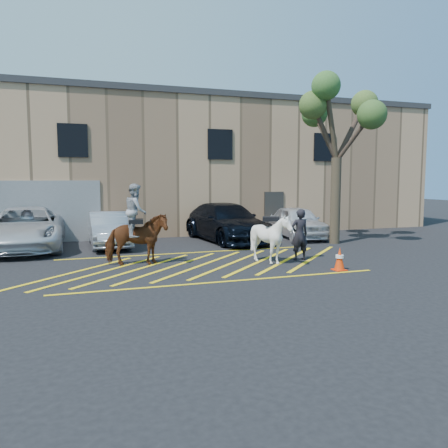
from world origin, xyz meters
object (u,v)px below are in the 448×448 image
object	(u,v)px
car_blue_suv	(226,222)
mounted_bay	(136,233)
tree	(337,114)
car_silver_sedan	(109,229)
handler	(300,235)
car_white_suv	(297,222)
traffic_cone	(340,259)
car_white_pickup	(26,228)
saddled_white	(271,238)

from	to	relation	value
car_blue_suv	mounted_bay	world-z (taller)	mounted_bay
car_blue_suv	tree	bearing A→B (deg)	-35.70
car_silver_sedan	mounted_bay	size ratio (longest dim) A/B	1.65
handler	mounted_bay	xyz separation A→B (m)	(-5.59, 0.86, 0.19)
car_white_suv	traffic_cone	xyz separation A→B (m)	(-2.45, -7.39, -0.41)
handler	tree	world-z (taller)	tree
car_white_pickup	mounted_bay	bearing A→B (deg)	-51.38
handler	tree	bearing A→B (deg)	-137.49
car_white_suv	saddled_white	bearing A→B (deg)	-119.36
tree	car_silver_sedan	bearing A→B (deg)	166.37
car_blue_suv	handler	xyz separation A→B (m)	(0.86, -5.46, 0.04)
car_white_pickup	mounted_bay	xyz separation A→B (m)	(3.83, -4.78, 0.23)
handler	saddled_white	distance (m)	1.28
car_blue_suv	tree	size ratio (longest dim) A/B	0.82
car_silver_sedan	traffic_cone	size ratio (longest dim) A/B	6.12
mounted_bay	tree	bearing A→B (deg)	13.99
car_white_pickup	handler	world-z (taller)	handler
car_white_pickup	traffic_cone	size ratio (longest dim) A/B	8.50
handler	saddled_white	world-z (taller)	handler
tree	car_white_pickup	bearing A→B (deg)	168.84
car_white_suv	handler	size ratio (longest dim) A/B	2.50
car_white_pickup	traffic_cone	bearing A→B (deg)	-38.09
handler	traffic_cone	xyz separation A→B (m)	(0.34, -1.99, -0.54)
car_white_suv	mounted_bay	size ratio (longest dim) A/B	1.67
traffic_cone	car_white_suv	bearing A→B (deg)	71.67
mounted_bay	saddled_white	bearing A→B (deg)	-14.71
traffic_cone	handler	bearing A→B (deg)	99.76
car_silver_sedan	car_blue_suv	size ratio (longest dim) A/B	0.75
car_white_pickup	tree	world-z (taller)	tree
car_blue_suv	saddled_white	world-z (taller)	car_blue_suv
saddled_white	traffic_cone	distance (m)	2.39
car_white_pickup	saddled_white	xyz separation A→B (m)	(8.18, -5.93, -0.00)
car_white_pickup	car_blue_suv	bearing A→B (deg)	-1.27
car_white_pickup	tree	size ratio (longest dim) A/B	0.85
traffic_cone	car_blue_suv	bearing A→B (deg)	99.16
car_blue_suv	car_white_pickup	bearing A→B (deg)	171.89
saddled_white	traffic_cone	world-z (taller)	saddled_white
car_silver_sedan	car_blue_suv	distance (m)	5.31
saddled_white	traffic_cone	size ratio (longest dim) A/B	2.69
car_white_pickup	car_white_suv	bearing A→B (deg)	-1.23
car_white_suv	traffic_cone	bearing A→B (deg)	-102.29
car_white_pickup	tree	distance (m)	13.96
car_blue_suv	car_white_suv	bearing A→B (deg)	-7.97
handler	tree	distance (m)	6.66
car_white_pickup	car_blue_suv	xyz separation A→B (m)	(8.57, -0.18, 0.00)
saddled_white	car_silver_sedan	bearing A→B (deg)	130.73
car_white_suv	handler	bearing A→B (deg)	-111.31
car_silver_sedan	car_white_suv	world-z (taller)	car_white_suv
car_blue_suv	mounted_bay	bearing A→B (deg)	-142.72
traffic_cone	tree	size ratio (longest dim) A/B	0.10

